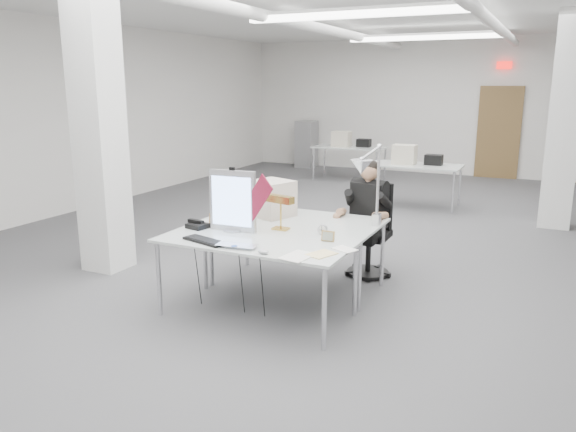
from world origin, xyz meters
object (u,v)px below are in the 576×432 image
monitor (233,201)px  laptop (234,248)px  desk_main (256,241)px  desk_phone (198,226)px  seated_person (369,200)px  architect_lamp (370,189)px  bankers_lamp (281,211)px  office_chair (369,227)px  beige_monitor (272,198)px

monitor → laptop: size_ratio=1.65×
desk_main → desk_phone: desk_phone is taller
seated_person → monitor: 1.65m
architect_lamp → monitor: bearing=-154.9°
seated_person → bankers_lamp: (-0.55, -1.10, 0.04)m
office_chair → seated_person: (0.00, -0.05, 0.33)m
monitor → desk_main: bearing=-29.4°
office_chair → desk_phone: 1.98m
desk_main → laptop: 0.36m
laptop → desk_main: bearing=79.9°
laptop → bankers_lamp: bearing=78.3°
desk_main → architect_lamp: bearing=41.1°
beige_monitor → desk_main: bearing=-51.1°
office_chair → laptop: (-0.62, -1.93, 0.20)m
desk_main → bankers_lamp: 0.47m
office_chair → monitor: monitor is taller
office_chair → laptop: 2.04m
monitor → bankers_lamp: size_ratio=1.58×
office_chair → architect_lamp: size_ratio=1.35×
office_chair → beige_monitor: (-0.90, -0.67, 0.38)m
bankers_lamp → architect_lamp: size_ratio=0.45×
desk_main → bankers_lamp: size_ratio=4.76×
monitor → beige_monitor: bearing=83.3°
office_chair → beige_monitor: beige_monitor is taller
office_chair → architect_lamp: bearing=-58.7°
seated_person → architect_lamp: (0.25, -0.78, 0.28)m
bankers_lamp → architect_lamp: 0.90m
bankers_lamp → laptop: bearing=-81.4°
office_chair → seated_person: bearing=-75.6°
seated_person → desk_phone: 1.94m
office_chair → beige_monitor: size_ratio=2.78×
beige_monitor → monitor: bearing=-73.4°
architect_lamp → beige_monitor: bearing=171.9°
beige_monitor → seated_person: bearing=54.8°
seated_person → beige_monitor: 1.09m
office_chair → seated_person: 0.34m
bankers_lamp → desk_phone: bankers_lamp is taller
laptop → bankers_lamp: (0.07, 0.78, 0.17)m
desk_main → seated_person: bearing=68.5°
office_chair → monitor: size_ratio=1.90×
desk_phone → beige_monitor: bearing=73.4°
office_chair → bankers_lamp: bearing=-101.3°
desk_main → office_chair: (0.60, 1.57, -0.18)m
office_chair → desk_phone: bearing=-117.9°
monitor → bankers_lamp: (0.40, 0.25, -0.11)m
bankers_lamp → desk_phone: bearing=-144.8°
desk_main → desk_phone: (-0.73, 0.11, 0.04)m
office_chair → seated_person: size_ratio=1.13×
laptop → bankers_lamp: bankers_lamp is taller
architect_lamp → office_chair: bearing=106.8°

